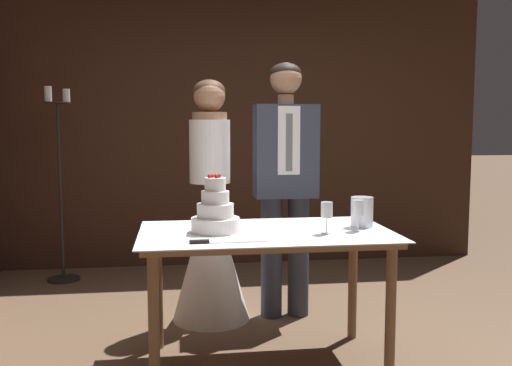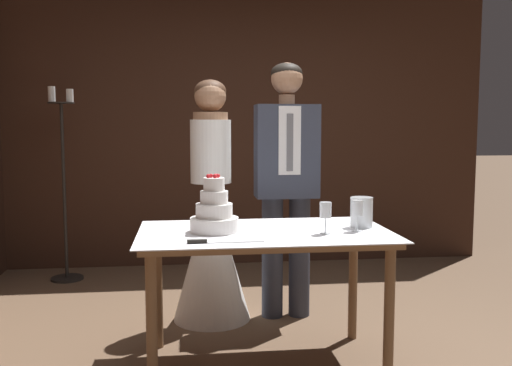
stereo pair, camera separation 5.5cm
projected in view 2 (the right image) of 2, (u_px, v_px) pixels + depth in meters
ground_plane at (288, 363)px, 3.29m from camera, size 40.00×40.00×0.00m
wall_back at (244, 123)px, 5.57m from camera, size 4.76×0.12×2.77m
cake_table at (265, 246)px, 3.20m from camera, size 1.41×0.83×0.77m
tiered_cake at (214, 213)px, 3.16m from camera, size 0.27×0.27×0.32m
cake_knife at (211, 242)px, 2.87m from camera, size 0.39×0.03×0.02m
wine_glass_near at (326, 212)px, 3.10m from camera, size 0.06×0.06×0.17m
wine_glass_middle at (357, 210)px, 3.17m from camera, size 0.06×0.06×0.17m
hurricane_candle at (361, 213)px, 3.30m from camera, size 0.13×0.13×0.18m
bride at (211, 232)px, 3.97m from camera, size 0.54×0.54×1.67m
groom at (286, 174)px, 3.99m from camera, size 0.43×0.25×1.79m
candle_stand at (64, 192)px, 4.96m from camera, size 0.28×0.28×1.69m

